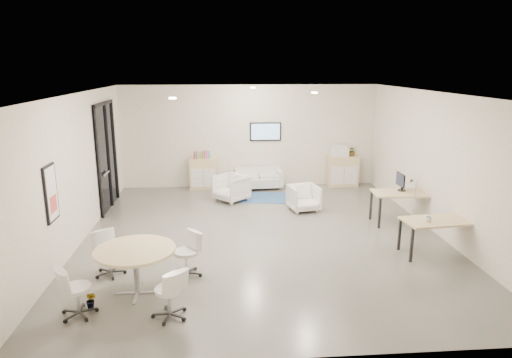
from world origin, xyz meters
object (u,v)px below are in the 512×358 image
object	(u,v)px
armchair_left	(231,187)
desk_front	(439,223)
armchair_right	(304,197)
round_table	(135,253)
loveseat	(258,179)
desk_rear	(404,195)
sideboard_left	(204,174)
sideboard_right	(342,171)

from	to	relation	value
armchair_left	desk_front	distance (m)	5.85
armchair_right	round_table	bearing A→B (deg)	-141.59
armchair_left	round_table	size ratio (longest dim) A/B	0.62
armchair_left	loveseat	bearing A→B (deg)	103.60
armchair_right	desk_rear	size ratio (longest dim) A/B	0.49
sideboard_left	armchair_left	bearing A→B (deg)	-59.69
sideboard_left	round_table	distance (m)	6.85
round_table	sideboard_left	bearing A→B (deg)	82.32
sideboard_right	desk_front	xyz separation A→B (m)	(0.49, -5.58, 0.19)
armchair_right	desk_rear	world-z (taller)	desk_rear
sideboard_right	desk_rear	size ratio (longest dim) A/B	0.63
armchair_left	desk_rear	xyz separation A→B (m)	(4.14, -2.22, 0.28)
armchair_right	round_table	size ratio (longest dim) A/B	0.57
sideboard_right	round_table	size ratio (longest dim) A/B	0.72
sideboard_right	armchair_left	size ratio (longest dim) A/B	1.17
sideboard_left	loveseat	distance (m)	1.73
sideboard_left	desk_front	xyz separation A→B (m)	(4.91, -5.59, 0.20)
sideboard_left	sideboard_right	size ratio (longest dim) A/B	0.99
desk_front	loveseat	bearing A→B (deg)	114.49
desk_front	armchair_right	bearing A→B (deg)	119.22
armchair_left	armchair_right	xyz separation A→B (m)	(1.90, -1.06, -0.04)
sideboard_right	desk_front	size ratio (longest dim) A/B	0.64
sideboard_right	loveseat	xyz separation A→B (m)	(-2.71, -0.11, -0.19)
sideboard_left	armchair_right	distance (m)	3.69
desk_rear	round_table	xyz separation A→B (m)	(-5.88, -3.14, 0.04)
armchair_right	sideboard_right	bearing A→B (deg)	44.06
sideboard_left	armchair_right	xyz separation A→B (m)	(2.73, -2.48, -0.10)
sideboard_right	armchair_right	bearing A→B (deg)	-124.57
sideboard_left	desk_front	world-z (taller)	sideboard_left
loveseat	sideboard_right	bearing A→B (deg)	-1.53
round_table	armchair_left	bearing A→B (deg)	72.01
sideboard_right	sideboard_left	bearing A→B (deg)	179.84
round_table	desk_rear	bearing A→B (deg)	28.12
desk_rear	desk_front	world-z (taller)	desk_rear
loveseat	armchair_left	xyz separation A→B (m)	(-0.89, -1.30, 0.12)
sideboard_right	round_table	distance (m)	8.63
armchair_right	desk_front	world-z (taller)	armchair_right
sideboard_left	round_table	world-z (taller)	sideboard_left
sideboard_right	desk_front	distance (m)	5.60
sideboard_right	armchair_left	bearing A→B (deg)	-158.67
loveseat	armchair_left	size ratio (longest dim) A/B	1.80
desk_rear	round_table	distance (m)	6.67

